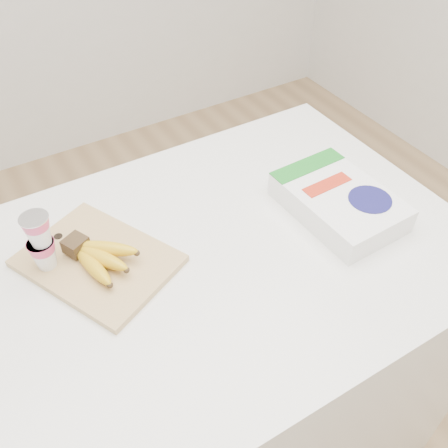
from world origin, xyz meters
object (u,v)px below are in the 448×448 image
at_px(yogurt_stack, 40,241).
at_px(cereal_box, 339,202).
at_px(table, 206,368).
at_px(cutting_board, 98,261).
at_px(bananas, 98,256).

height_order(yogurt_stack, cereal_box, yogurt_stack).
height_order(table, cutting_board, cutting_board).
bearing_deg(cereal_box, yogurt_stack, 163.42).
bearing_deg(cereal_box, bananas, 165.81).
relative_size(table, cutting_board, 3.85).
xyz_separation_m(table, cereal_box, (0.37, -0.04, 0.51)).
height_order(cutting_board, cereal_box, cereal_box).
height_order(table, cereal_box, cereal_box).
xyz_separation_m(table, yogurt_stack, (-0.30, 0.14, 0.57)).
bearing_deg(table, cutting_board, 153.51).
relative_size(cutting_board, cereal_box, 1.06).
relative_size(table, bananas, 7.09).
xyz_separation_m(cutting_board, yogurt_stack, (-0.10, 0.04, 0.08)).
distance_m(table, yogurt_stack, 0.66).
bearing_deg(cutting_board, bananas, -120.21).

